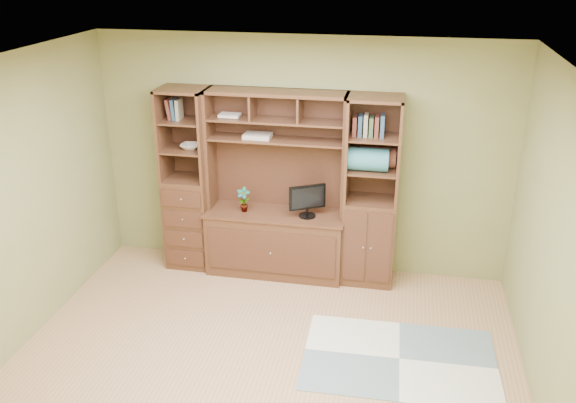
% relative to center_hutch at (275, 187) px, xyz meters
% --- Properties ---
extents(room, '(4.60, 4.10, 2.64)m').
position_rel_center_hutch_xyz_m(room, '(0.25, -1.73, 0.28)').
color(room, tan).
rests_on(room, ground).
extents(center_hutch, '(1.54, 0.53, 2.05)m').
position_rel_center_hutch_xyz_m(center_hutch, '(0.00, 0.00, 0.00)').
color(center_hutch, '#492919').
rests_on(center_hutch, ground).
extents(left_tower, '(0.50, 0.45, 2.05)m').
position_rel_center_hutch_xyz_m(left_tower, '(-1.00, 0.04, 0.00)').
color(left_tower, '#492919').
rests_on(left_tower, ground).
extents(right_tower, '(0.55, 0.45, 2.05)m').
position_rel_center_hutch_xyz_m(right_tower, '(1.02, 0.04, 0.00)').
color(right_tower, '#492919').
rests_on(right_tower, ground).
extents(rug, '(1.73, 1.17, 0.01)m').
position_rel_center_hutch_xyz_m(rug, '(1.42, -1.36, -1.02)').
color(rug, '#A7ADAD').
rests_on(rug, ground).
extents(monitor, '(0.44, 0.35, 0.49)m').
position_rel_center_hutch_xyz_m(monitor, '(0.36, -0.03, -0.05)').
color(monitor, black).
rests_on(monitor, center_hutch).
extents(orchid, '(0.15, 0.10, 0.28)m').
position_rel_center_hutch_xyz_m(orchid, '(-0.34, -0.03, -0.16)').
color(orchid, '#A25237').
rests_on(orchid, center_hutch).
extents(magazines, '(0.29, 0.21, 0.04)m').
position_rel_center_hutch_xyz_m(magazines, '(-0.20, 0.09, 0.54)').
color(magazines, '#B0A196').
rests_on(magazines, center_hutch).
extents(bowl, '(0.21, 0.21, 0.05)m').
position_rel_center_hutch_xyz_m(bowl, '(-0.94, 0.04, 0.39)').
color(bowl, silver).
rests_on(bowl, left_tower).
extents(blanket_teal, '(0.41, 0.24, 0.24)m').
position_rel_center_hutch_xyz_m(blanket_teal, '(0.98, -0.01, 0.38)').
color(blanket_teal, teal).
rests_on(blanket_teal, right_tower).
extents(blanket_red, '(0.38, 0.21, 0.21)m').
position_rel_center_hutch_xyz_m(blanket_red, '(1.07, 0.12, 0.37)').
color(blanket_red, brown).
rests_on(blanket_red, right_tower).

